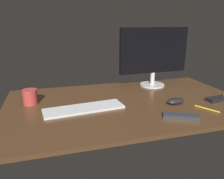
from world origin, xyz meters
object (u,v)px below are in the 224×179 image
(tv_remote, at_px, (181,116))
(pen, at_px, (207,109))
(coffee_mug, at_px, (30,97))
(media_remote, at_px, (220,98))
(monitor, at_px, (154,54))
(keyboard, at_px, (84,108))
(computer_mouse, at_px, (175,101))

(tv_remote, distance_m, pen, 0.20)
(tv_remote, xyz_separation_m, pen, (0.20, 0.06, -0.01))
(coffee_mug, bearing_deg, pen, -20.83)
(media_remote, xyz_separation_m, pen, (-0.18, -0.11, -0.01))
(media_remote, relative_size, pen, 1.40)
(monitor, distance_m, tv_remote, 0.62)
(monitor, bearing_deg, media_remote, -59.22)
(keyboard, xyz_separation_m, tv_remote, (0.44, -0.24, 0.00))
(keyboard, distance_m, coffee_mug, 0.33)
(tv_remote, bearing_deg, coffee_mug, 176.26)
(monitor, relative_size, keyboard, 1.19)
(computer_mouse, relative_size, tv_remote, 0.65)
(pen, bearing_deg, tv_remote, -101.51)
(monitor, relative_size, tv_remote, 2.98)
(media_remote, bearing_deg, coffee_mug, 160.04)
(tv_remote, relative_size, coffee_mug, 1.98)
(tv_remote, relative_size, pen, 1.25)
(coffee_mug, bearing_deg, computer_mouse, -15.35)
(pen, bearing_deg, computer_mouse, -165.99)
(computer_mouse, bearing_deg, monitor, 74.49)
(media_remote, bearing_deg, pen, -156.61)
(computer_mouse, relative_size, coffee_mug, 1.28)
(monitor, distance_m, media_remote, 0.53)
(tv_remote, bearing_deg, monitor, 103.76)
(tv_remote, distance_m, coffee_mug, 0.83)
(computer_mouse, height_order, coffee_mug, coffee_mug)
(monitor, height_order, computer_mouse, monitor)
(keyboard, distance_m, pen, 0.66)
(computer_mouse, bearing_deg, coffee_mug, 154.70)
(coffee_mug, bearing_deg, monitor, 10.84)
(coffee_mug, relative_size, pen, 0.63)
(tv_remote, bearing_deg, keyboard, 177.13)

